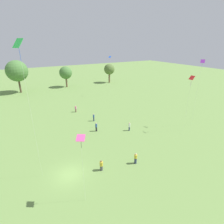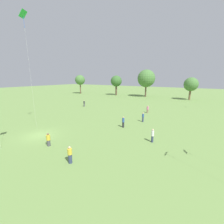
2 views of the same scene
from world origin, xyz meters
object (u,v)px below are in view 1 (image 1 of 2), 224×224
(person_8, at_px, (136,158))
(kite_2, at_px, (202,66))
(person_5, at_px, (76,109))
(kite_4, at_px, (110,59))
(kite_5, at_px, (19,50))
(person_7, at_px, (129,126))
(person_4, at_px, (94,117))
(kite_3, at_px, (81,140))
(person_6, at_px, (101,165))
(kite_1, at_px, (191,80))
(person_0, at_px, (96,127))

(person_8, bearing_deg, kite_2, 133.16)
(person_5, height_order, kite_2, kite_2)
(kite_4, distance_m, kite_5, 40.34)
(person_7, bearing_deg, person_4, -52.43)
(person_5, bearing_deg, kite_3, 153.94)
(person_4, xyz_separation_m, person_6, (-5.99, -15.97, -0.09))
(kite_1, bearing_deg, person_8, -31.20)
(person_0, height_order, person_5, person_0)
(person_5, height_order, person_8, person_8)
(kite_2, bearing_deg, kite_3, -65.18)
(person_5, distance_m, kite_5, 28.27)
(kite_4, xyz_separation_m, kite_5, (-27.11, -29.54, 4.43))
(person_5, relative_size, kite_3, 0.21)
(kite_1, bearing_deg, kite_2, 148.32)
(person_6, height_order, kite_1, kite_1)
(person_7, distance_m, kite_5, 24.21)
(kite_4, bearing_deg, kite_5, -33.08)
(kite_4, bearing_deg, person_7, -10.96)
(kite_1, bearing_deg, person_5, -97.62)
(person_8, xyz_separation_m, kite_2, (18.62, 4.47, 11.99))
(person_8, height_order, kite_2, kite_2)
(kite_2, xyz_separation_m, kite_3, (-27.68, -6.94, -4.85))
(kite_3, height_order, kite_5, kite_5)
(person_6, bearing_deg, person_8, -68.01)
(person_7, xyz_separation_m, person_8, (-5.27, -9.16, -0.05))
(person_4, xyz_separation_m, kite_2, (17.78, -12.69, 11.96))
(person_4, bearing_deg, person_6, -161.57)
(person_4, height_order, person_8, person_4)
(kite_1, distance_m, kite_2, 4.37)
(person_0, height_order, kite_3, kite_3)
(person_4, xyz_separation_m, kite_4, (13.56, 16.54, 11.02))
(person_8, relative_size, kite_4, 0.14)
(kite_1, bearing_deg, person_4, -88.45)
(person_0, distance_m, kite_2, 24.07)
(person_5, xyz_separation_m, kite_4, (15.33, 9.05, 11.06))
(kite_5, bearing_deg, kite_4, 154.58)
(person_6, xyz_separation_m, kite_2, (23.77, 3.28, 12.05))
(kite_1, height_order, kite_3, kite_1)
(kite_2, height_order, kite_3, kite_2)
(person_8, bearing_deg, kite_3, -45.13)
(person_7, height_order, kite_3, kite_3)
(person_6, height_order, kite_4, kite_4)
(person_5, xyz_separation_m, person_7, (6.18, -15.50, 0.06))
(person_7, xyz_separation_m, kite_2, (13.35, -4.68, 11.94))
(kite_3, distance_m, kite_5, 11.26)
(kite_2, bearing_deg, person_5, -125.18)
(person_8, distance_m, kite_3, 11.80)
(kite_1, relative_size, kite_5, 0.65)
(kite_2, bearing_deg, person_6, -71.38)
(person_6, height_order, person_8, person_8)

